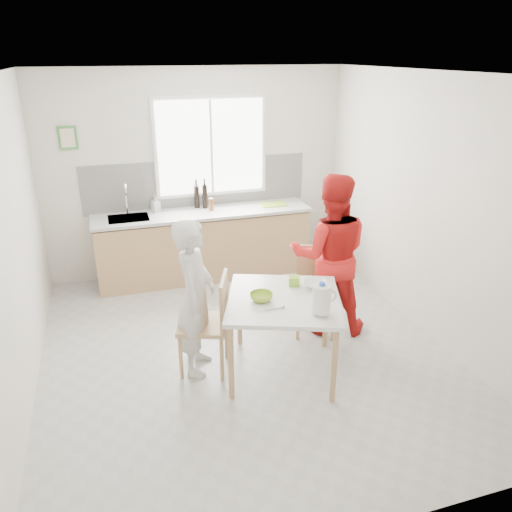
{
  "coord_description": "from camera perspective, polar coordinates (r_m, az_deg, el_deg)",
  "views": [
    {
      "loc": [
        -1.19,
        -4.24,
        2.87
      ],
      "look_at": [
        0.19,
        0.2,
        0.95
      ],
      "focal_mm": 35.0,
      "sensor_mm": 36.0,
      "label": 1
    }
  ],
  "objects": [
    {
      "name": "bowl_green",
      "position": [
        4.52,
        0.62,
        -4.7
      ],
      "size": [
        0.27,
        0.27,
        0.07
      ],
      "primitive_type": "imported",
      "rotation": [
        0.0,
        0.0,
        -0.35
      ],
      "color": "#8FB62A",
      "rests_on": "dining_table"
    },
    {
      "name": "dining_table",
      "position": [
        4.61,
        3.14,
        -5.72
      ],
      "size": [
        1.3,
        1.3,
        0.78
      ],
      "rotation": [
        0.0,
        0.0,
        -0.35
      ],
      "color": "white",
      "rests_on": "ground"
    },
    {
      "name": "wine_bottle_a",
      "position": [
        6.69,
        -5.86,
        6.8
      ],
      "size": [
        0.07,
        0.07,
        0.32
      ],
      "primitive_type": "cylinder",
      "color": "black",
      "rests_on": "kitchen_counter"
    },
    {
      "name": "spoon",
      "position": [
        4.38,
        2.1,
        -6.01
      ],
      "size": [
        0.16,
        0.01,
        0.01
      ],
      "primitive_type": "cylinder",
      "rotation": [
        0.0,
        1.57,
        -0.0
      ],
      "color": "#A5A5AA",
      "rests_on": "dining_table"
    },
    {
      "name": "picture_frame",
      "position": [
        6.55,
        -20.72,
        12.52
      ],
      "size": [
        0.22,
        0.03,
        0.28
      ],
      "color": "#469343",
      "rests_on": "room_shell"
    },
    {
      "name": "person_red",
      "position": [
        5.31,
        8.42,
        0.1
      ],
      "size": [
        1.03,
        0.91,
        1.75
      ],
      "primitive_type": "imported",
      "rotation": [
        0.0,
        0.0,
        2.79
      ],
      "color": "red",
      "rests_on": "ground"
    },
    {
      "name": "soap_bottle",
      "position": [
        6.65,
        -11.4,
        5.89
      ],
      "size": [
        0.13,
        0.13,
        0.21
      ],
      "primitive_type": "imported",
      "rotation": [
        0.0,
        0.0,
        0.44
      ],
      "color": "#999999",
      "rests_on": "kitchen_counter"
    },
    {
      "name": "kitchen_counter",
      "position": [
        6.76,
        -5.97,
        1.04
      ],
      "size": [
        2.84,
        0.64,
        1.37
      ],
      "color": "tan",
      "rests_on": "ground"
    },
    {
      "name": "bowl_white",
      "position": [
        4.8,
        6.76,
        -3.24
      ],
      "size": [
        0.28,
        0.28,
        0.05
      ],
      "primitive_type": "imported",
      "rotation": [
        0.0,
        0.0,
        -0.35
      ],
      "color": "white",
      "rests_on": "dining_table"
    },
    {
      "name": "green_box",
      "position": [
        4.81,
        4.37,
        -2.85
      ],
      "size": [
        0.13,
        0.13,
        0.09
      ],
      "primitive_type": "cube",
      "rotation": [
        0.0,
        0.0,
        -0.35
      ],
      "color": "#7FC12C",
      "rests_on": "dining_table"
    },
    {
      "name": "chair_left",
      "position": [
        4.73,
        -5.18,
        -7.24
      ],
      "size": [
        0.58,
        0.58,
        0.97
      ],
      "rotation": [
        0.0,
        0.0,
        -1.92
      ],
      "color": "tan",
      "rests_on": "ground"
    },
    {
      "name": "jar_amber",
      "position": [
        6.61,
        -5.14,
        5.91
      ],
      "size": [
        0.06,
        0.06,
        0.16
      ],
      "primitive_type": "cylinder",
      "color": "brown",
      "rests_on": "kitchen_counter"
    },
    {
      "name": "wine_bottle_b",
      "position": [
        6.73,
        -6.79,
        6.75
      ],
      "size": [
        0.07,
        0.07,
        0.3
      ],
      "primitive_type": "cylinder",
      "color": "black",
      "rests_on": "kitchen_counter"
    },
    {
      "name": "room_shell",
      "position": [
        4.57,
        -1.53,
        6.85
      ],
      "size": [
        4.5,
        4.5,
        4.5
      ],
      "color": "silver",
      "rests_on": "ground"
    },
    {
      "name": "chair_far",
      "position": [
        5.44,
        6.81,
        -3.39
      ],
      "size": [
        0.56,
        0.56,
        0.94
      ],
      "rotation": [
        0.0,
        0.0,
        -0.35
      ],
      "color": "tan",
      "rests_on": "ground"
    },
    {
      "name": "person_white",
      "position": [
        4.65,
        -6.95,
        -4.76
      ],
      "size": [
        0.53,
        0.65,
        1.52
      ],
      "primitive_type": "imported",
      "rotation": [
        0.0,
        0.0,
        1.22
      ],
      "color": "silver",
      "rests_on": "ground"
    },
    {
      "name": "backsplash",
      "position": [
        6.79,
        -6.71,
        8.25
      ],
      "size": [
        3.0,
        0.02,
        0.65
      ],
      "primitive_type": "cube",
      "color": "white",
      "rests_on": "room_shell"
    },
    {
      "name": "window",
      "position": [
        6.71,
        -5.17,
        12.31
      ],
      "size": [
        1.5,
        0.06,
        1.3
      ],
      "color": "white",
      "rests_on": "room_shell"
    },
    {
      "name": "cutting_board",
      "position": [
        6.84,
        1.97,
        5.92
      ],
      "size": [
        0.36,
        0.27,
        0.01
      ],
      "primitive_type": "cube",
      "rotation": [
        0.0,
        0.0,
        -0.05
      ],
      "color": "#93C42D",
      "rests_on": "kitchen_counter"
    },
    {
      "name": "ground",
      "position": [
        5.25,
        -1.35,
        -10.69
      ],
      "size": [
        4.5,
        4.5,
        0.0
      ],
      "primitive_type": "plane",
      "color": "#B7B7B2",
      "rests_on": "ground"
    },
    {
      "name": "milk_jug",
      "position": [
        4.27,
        7.56,
        -4.83
      ],
      "size": [
        0.22,
        0.16,
        0.28
      ],
      "rotation": [
        0.0,
        0.0,
        -0.35
      ],
      "color": "white",
      "rests_on": "dining_table"
    }
  ]
}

